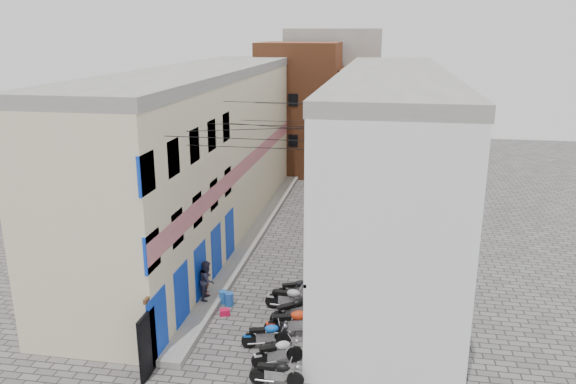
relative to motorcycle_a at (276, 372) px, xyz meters
The scene contains 21 objects.
ground 1.81m from the motorcycle_a, behind, with size 90.00×90.00×0.00m, color #524F4D.
plinth 13.81m from the motorcycle_a, 105.80° to the left, with size 0.90×26.00×0.25m, color gray.
building_left 15.35m from the motorcycle_a, 116.82° to the left, with size 5.10×27.00×9.00m.
building_right 14.25m from the motorcycle_a, 76.08° to the left, with size 5.94×26.00×9.00m.
building_far_brick_left 28.87m from the motorcycle_a, 97.47° to the left, with size 6.00×6.00×10.00m, color brown.
building_far_brick_right 30.51m from the motorcycle_a, 87.56° to the left, with size 5.00×6.00×8.00m, color brown.
building_far_concrete 34.68m from the motorcycle_a, 92.85° to the left, with size 8.00×5.00×11.00m, color gray.
far_shopfront 25.55m from the motorcycle_a, 93.83° to the left, with size 2.00×0.30×2.40m, color black.
overhead_wires 10.46m from the motorcycle_a, 102.16° to the left, with size 5.80×13.02×1.32m.
motorcycle_a is the anchor object (origin of this frame).
motorcycle_b 1.18m from the motorcycle_a, 99.73° to the left, with size 0.57×1.81×1.05m, color #B7B6BB, non-canonical shape.
motorcycle_c 2.34m from the motorcycle_a, 110.00° to the left, with size 0.56×1.79×1.03m, color #0C4FBA, non-canonical shape.
motorcycle_d 3.04m from the motorcycle_a, 89.90° to the left, with size 0.69×2.17×1.26m, color red, non-canonical shape.
motorcycle_e 4.08m from the motorcycle_a, 91.72° to the left, with size 0.64×2.02×1.17m, color black, non-canonical shape.
motorcycle_f 5.06m from the motorcycle_a, 95.60° to the left, with size 0.61×1.95×1.13m, color #AAAAAF, non-canonical shape.
motorcycle_g 6.05m from the motorcycle_a, 93.29° to the left, with size 0.55×1.75×1.01m, color black, non-canonical shape.
person_a 6.76m from the motorcycle_a, 126.96° to the left, with size 0.53×0.35×1.44m, color brown.
person_b 6.33m from the motorcycle_a, 127.85° to the left, with size 0.80×0.62×1.65m, color #2D2D44.
water_jug_near 5.81m from the motorcycle_a, 120.69° to the left, with size 0.35×0.35×0.55m, color #2458B4.
water_jug_far 6.08m from the motorcycle_a, 122.41° to the left, with size 0.35×0.35×0.54m, color #2360B1.
red_crate 5.10m from the motorcycle_a, 124.95° to the left, with size 0.38×0.29×0.24m, color #C60E39.
Camera 1 is at (4.75, -15.40, 10.89)m, focal length 35.00 mm.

